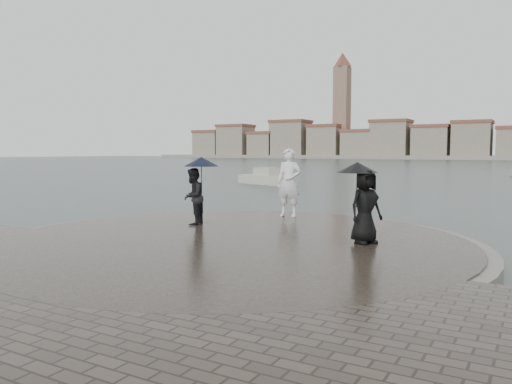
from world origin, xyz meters
The scene contains 8 objects.
ground centered at (0.00, 0.00, 0.00)m, with size 400.00×400.00×0.00m, color #2B3835.
kerb_ring centered at (0.00, 3.50, 0.16)m, with size 12.50×12.50×0.32m, color gray.
quay_tip centered at (0.00, 3.50, 0.18)m, with size 11.90×11.90×0.36m, color #2D261E.
statue centered at (-0.60, 8.08, 1.52)m, with size 0.84×0.55×2.31m, color white.
visitor_left centered at (-2.19, 4.95, 1.49)m, with size 1.23×1.14×2.04m.
visitor_right centered at (3.12, 4.54, 1.47)m, with size 1.23×1.13×1.95m.
far_skyline centered at (-6.29, 160.71, 5.61)m, with size 260.00×20.00×37.00m.
boats centered at (-3.16, 38.46, 0.38)m, with size 21.43×27.56×1.50m.
Camera 1 is at (6.79, -7.07, 2.57)m, focal length 35.00 mm.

